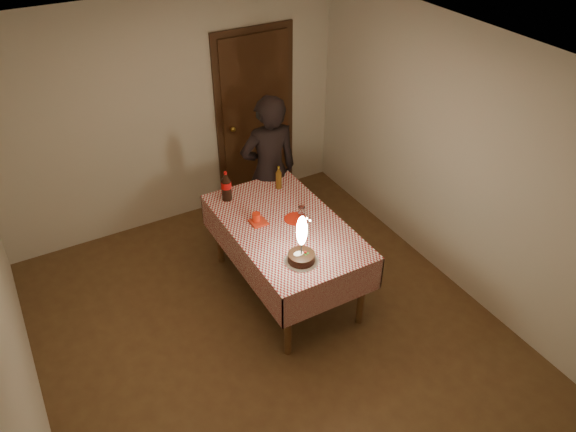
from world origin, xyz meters
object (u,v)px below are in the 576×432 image
Objects in this scene: photographer at (269,171)px; birthday_cake at (301,248)px; red_plate at (296,219)px; dining_table at (285,234)px; amber_bottle_right at (279,178)px; clear_cup at (302,211)px; red_cup at (256,218)px; cola_bottle at (226,186)px.

birthday_cake is at bearing -107.01° from photographer.
red_plate is at bearing -100.84° from photographer.
dining_table is 0.93m from photographer.
dining_table is 6.75× the size of amber_bottle_right.
photographer reaches higher than dining_table.
dining_table is at bearing -113.13° from amber_bottle_right.
dining_table is at bearing -163.62° from clear_cup.
amber_bottle_right is at bearing 66.87° from dining_table.
birthday_cake is at bearing -120.74° from clear_cup.
red_cup is at bearing -125.91° from photographer.
red_cup is at bearing -137.90° from amber_bottle_right.
photographer reaches higher than red_cup.
cola_bottle is at bearing 130.32° from clear_cup.
clear_cup is (0.35, 0.60, -0.09)m from birthday_cake.
cola_bottle reaches higher than clear_cup.
dining_table is 0.17m from red_plate.
photographer is at bearing 19.36° from cola_bottle.
clear_cup is 0.81m from photographer.
dining_table is 0.99× the size of photographer.
red_cup is (-0.22, 0.17, 0.16)m from dining_table.
clear_cup is 0.80m from cola_bottle.
amber_bottle_right is (0.26, 0.60, 0.23)m from dining_table.
cola_bottle is at bearing 98.89° from red_cup.
photographer is (0.16, 0.85, 0.05)m from red_plate.
red_cup reaches higher than dining_table.
photographer is (0.43, 1.41, -0.09)m from birthday_cake.
red_plate is 0.13× the size of photographer.
dining_table is at bearing -167.23° from red_plate.
dining_table is 3.65× the size of birthday_cake.
cola_bottle is 0.18× the size of photographer.
red_cup is at bearing 158.18° from red_plate.
dining_table is at bearing -108.37° from photographer.
photographer is at bearing 54.09° from red_cup.
birthday_cake is 0.70m from clear_cup.
dining_table is 0.69m from amber_bottle_right.
amber_bottle_right is 0.29m from photographer.
red_plate is at bearing -21.82° from red_cup.
clear_cup reaches higher than red_plate.
photographer reaches higher than red_plate.
amber_bottle_right reaches higher than dining_table.
birthday_cake reaches higher than red_cup.
amber_bottle_right is (0.04, 0.54, 0.07)m from clear_cup.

